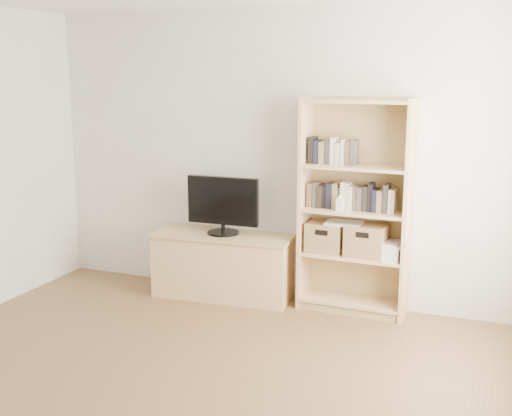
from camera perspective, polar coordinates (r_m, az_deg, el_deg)
The scene contains 11 objects.
back_wall at distance 5.78m, azimuth 2.16°, elevation 4.57°, with size 4.50×0.02×2.60m, color silver.
tv_stand at distance 5.95m, azimuth -2.90°, elevation -5.20°, with size 1.25×0.47×0.58m, color tan.
bookshelf at distance 5.49m, azimuth 8.76°, elevation 0.04°, with size 0.92×0.33×1.85m, color tan.
television at distance 5.81m, azimuth -2.96°, elevation 0.25°, with size 0.67×0.05×0.53m, color black.
books_row_mid at distance 5.49m, azimuth 8.85°, elevation 1.05°, with size 0.86×0.17×0.23m, color brown.
books_row_upper at distance 5.49m, azimuth 6.88°, elevation 4.93°, with size 0.38×0.14×0.20m, color brown.
baby_monitor at distance 5.41m, azimuth 7.45°, elevation 0.29°, with size 0.06×0.04×0.11m, color white.
basket_left at distance 5.61m, azimuth 6.22°, elevation -2.58°, with size 0.31×0.26×0.26m, color olive.
basket_right at distance 5.52m, azimuth 9.79°, elevation -2.84°, with size 0.33×0.27×0.27m, color olive.
laptop at distance 5.53m, azimuth 7.83°, elevation -1.34°, with size 0.30×0.21×0.02m, color white.
magazine_stack at distance 5.50m, azimuth 11.85°, elevation -3.81°, with size 0.18×0.26×0.12m, color silver.
Camera 1 is at (1.90, -2.91, 2.06)m, focal length 45.00 mm.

